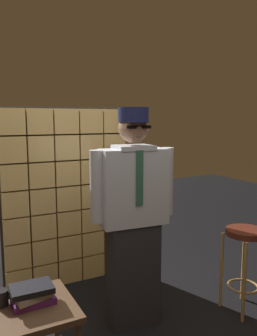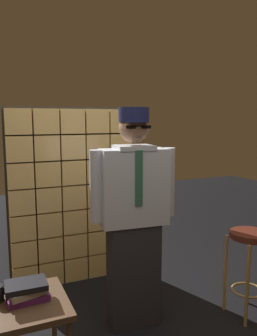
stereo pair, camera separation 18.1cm
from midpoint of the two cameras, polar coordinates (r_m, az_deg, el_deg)
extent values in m
cube|color=#F2C672|center=(3.65, -19.25, -17.42)|extent=(0.24, 0.08, 0.24)
cube|color=#F2C672|center=(3.69, -15.17, -16.95)|extent=(0.24, 0.08, 0.24)
cube|color=#F2C672|center=(3.74, -11.21, -16.42)|extent=(0.24, 0.08, 0.24)
cube|color=#F2C672|center=(3.81, -7.41, -15.83)|extent=(0.24, 0.08, 0.24)
cube|color=#F2C672|center=(3.90, -3.78, -15.21)|extent=(0.24, 0.08, 0.24)
cube|color=#F2C672|center=(3.55, -19.45, -13.70)|extent=(0.24, 0.08, 0.24)
cube|color=#F2C672|center=(3.59, -15.33, -13.27)|extent=(0.24, 0.08, 0.24)
cube|color=#F2C672|center=(3.64, -11.33, -12.78)|extent=(0.24, 0.08, 0.24)
cube|color=#F2C672|center=(3.72, -7.48, -12.25)|extent=(0.24, 0.08, 0.24)
cube|color=#F2C672|center=(3.81, -3.82, -11.70)|extent=(0.24, 0.08, 0.24)
cube|color=#F2C672|center=(3.46, -19.66, -9.79)|extent=(0.24, 0.08, 0.24)
cube|color=#F2C672|center=(3.50, -15.49, -9.39)|extent=(0.24, 0.08, 0.24)
cube|color=#F2C672|center=(3.56, -11.44, -8.96)|extent=(0.24, 0.08, 0.24)
cube|color=#F2C672|center=(3.64, -7.56, -8.50)|extent=(0.24, 0.08, 0.24)
cube|color=#F2C672|center=(3.73, -3.86, -8.02)|extent=(0.24, 0.08, 0.24)
cube|color=#F2C672|center=(3.39, -19.87, -5.70)|extent=(0.24, 0.08, 0.24)
cube|color=#F2C672|center=(3.44, -15.65, -5.34)|extent=(0.24, 0.08, 0.24)
cube|color=#F2C672|center=(3.50, -11.56, -4.97)|extent=(0.24, 0.08, 0.24)
cube|color=#F2C672|center=(3.57, -7.64, -4.59)|extent=(0.24, 0.08, 0.24)
cube|color=#F2C672|center=(3.67, -3.89, -4.20)|extent=(0.24, 0.08, 0.24)
cube|color=#F2C672|center=(3.34, -20.08, -1.46)|extent=(0.24, 0.08, 0.24)
cube|color=#F2C672|center=(3.39, -15.82, -1.15)|extent=(0.24, 0.08, 0.24)
cube|color=#F2C672|center=(3.45, -11.69, -0.85)|extent=(0.24, 0.08, 0.24)
cube|color=#F2C672|center=(3.53, -7.71, -0.55)|extent=(0.24, 0.08, 0.24)
cube|color=#F2C672|center=(3.62, -3.93, -0.27)|extent=(0.24, 0.08, 0.24)
cube|color=#F2C672|center=(3.31, -20.30, 2.88)|extent=(0.24, 0.08, 0.24)
cube|color=#F2C672|center=(3.36, -15.99, 3.13)|extent=(0.24, 0.08, 0.24)
cube|color=#F2C672|center=(3.42, -11.81, 3.36)|extent=(0.24, 0.08, 0.24)
cube|color=#F2C672|center=(3.50, -7.80, 3.57)|extent=(0.24, 0.08, 0.24)
cube|color=#F2C672|center=(3.59, -3.97, 3.75)|extent=(0.24, 0.08, 0.24)
cube|color=#F2C672|center=(3.30, -20.52, 7.27)|extent=(0.24, 0.08, 0.24)
cube|color=#F2C672|center=(3.34, -16.16, 7.48)|extent=(0.24, 0.08, 0.24)
cube|color=#F2C672|center=(3.41, -11.94, 7.63)|extent=(0.24, 0.08, 0.24)
cube|color=#F2C672|center=(3.48, -7.88, 7.74)|extent=(0.24, 0.08, 0.24)
cube|color=#F2C672|center=(3.58, -4.01, 7.81)|extent=(0.24, 0.08, 0.24)
cube|color=#38332D|center=(3.54, -11.80, -4.79)|extent=(1.30, 0.02, 1.81)
cube|color=#28282D|center=(2.90, -1.10, -17.26)|extent=(0.42, 0.24, 0.84)
cube|color=silver|center=(2.67, -1.14, -3.18)|extent=(0.55, 0.28, 0.60)
cube|color=#33664C|center=(2.55, -0.17, -1.70)|extent=(0.06, 0.02, 0.42)
cube|color=silver|center=(2.63, -1.16, 3.43)|extent=(0.31, 0.27, 0.04)
sphere|color=#A87A5B|center=(2.62, -1.17, 6.66)|extent=(0.23, 0.23, 0.23)
ellipsoid|color=black|center=(2.58, -0.75, 5.74)|extent=(0.16, 0.09, 0.10)
cube|color=black|center=(2.52, -0.30, 6.86)|extent=(0.19, 0.03, 0.02)
cylinder|color=#191E47|center=(2.54, -0.47, 7.69)|extent=(0.19, 0.19, 0.01)
cylinder|color=#191E47|center=(2.62, -1.18, 8.90)|extent=(0.23, 0.23, 0.11)
cylinder|color=silver|center=(2.79, 4.53, -2.23)|extent=(0.12, 0.12, 0.55)
cylinder|color=silver|center=(2.58, -7.28, -3.13)|extent=(0.12, 0.12, 0.55)
cylinder|color=#592319|center=(3.11, 17.39, -10.20)|extent=(0.34, 0.34, 0.05)
torus|color=tan|center=(3.29, 17.01, -18.33)|extent=(0.27, 0.27, 0.02)
cylinder|color=tan|center=(3.07, 17.09, -17.82)|extent=(0.03, 0.03, 0.68)
cylinder|color=tan|center=(3.24, 13.65, -16.22)|extent=(0.03, 0.03, 0.68)
cylinder|color=tan|center=(3.41, 17.12, -15.08)|extent=(0.03, 0.03, 0.68)
cube|color=#513823|center=(2.28, -18.56, -21.51)|extent=(0.52, 0.52, 0.04)
cylinder|color=#513823|center=(2.65, -13.96, -24.02)|extent=(0.04, 0.04, 0.54)
cube|color=#591E66|center=(2.29, -17.93, -20.29)|extent=(0.25, 0.16, 0.04)
cube|color=gray|center=(2.27, -18.20, -19.38)|extent=(0.24, 0.21, 0.04)
cube|color=black|center=(2.25, -18.22, -18.60)|extent=(0.25, 0.18, 0.04)
cylinder|color=black|center=(2.32, -22.69, -19.40)|extent=(0.08, 0.08, 0.09)
torus|color=black|center=(2.32, -21.19, -19.16)|extent=(0.06, 0.01, 0.06)
camera|label=1|loc=(0.09, -91.99, -0.29)|focal=36.56mm
camera|label=2|loc=(0.09, 88.01, 0.29)|focal=36.56mm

